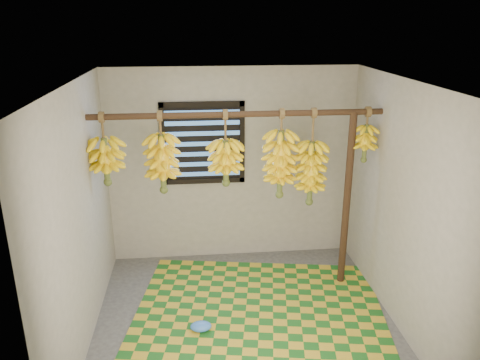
{
  "coord_description": "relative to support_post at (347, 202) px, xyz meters",
  "views": [
    {
      "loc": [
        -0.46,
        -3.94,
        2.93
      ],
      "look_at": [
        0.0,
        0.55,
        1.35
      ],
      "focal_mm": 35.0,
      "sensor_mm": 36.0,
      "label": 1
    }
  ],
  "objects": [
    {
      "name": "support_post",
      "position": [
        0.0,
        0.0,
        0.0
      ],
      "size": [
        0.08,
        0.08,
        2.0
      ],
      "primitive_type": "cylinder",
      "color": "#3B2417",
      "rests_on": "floor"
    },
    {
      "name": "banana_bunch_c",
      "position": [
        -1.33,
        0.0,
        0.49
      ],
      "size": [
        0.34,
        0.34,
        0.8
      ],
      "color": "brown",
      "rests_on": "hanging_pole"
    },
    {
      "name": "floor",
      "position": [
        -1.2,
        -0.7,
        -1.0
      ],
      "size": [
        3.0,
        3.0,
        0.01
      ],
      "primitive_type": "cube",
      "color": "#444444",
      "rests_on": "ground"
    },
    {
      "name": "ceiling",
      "position": [
        -1.2,
        -0.7,
        1.4
      ],
      "size": [
        3.0,
        3.0,
        0.01
      ],
      "primitive_type": "cube",
      "color": "silver",
      "rests_on": "wall_back"
    },
    {
      "name": "banana_bunch_e",
      "position": [
        -0.42,
        0.0,
        0.35
      ],
      "size": [
        0.33,
        0.33,
        1.05
      ],
      "color": "brown",
      "rests_on": "hanging_pole"
    },
    {
      "name": "banana_bunch_d",
      "position": [
        -0.76,
        0.0,
        0.46
      ],
      "size": [
        0.36,
        0.36,
        0.95
      ],
      "color": "brown",
      "rests_on": "hanging_pole"
    },
    {
      "name": "hanging_pole",
      "position": [
        -1.2,
        0.0,
        1.0
      ],
      "size": [
        3.0,
        0.06,
        0.06
      ],
      "primitive_type": "cylinder",
      "rotation": [
        0.0,
        1.57,
        0.0
      ],
      "color": "#3B2417",
      "rests_on": "wall_left"
    },
    {
      "name": "woven_mat",
      "position": [
        -1.03,
        -0.52,
        -0.99
      ],
      "size": [
        2.88,
        2.45,
        0.01
      ],
      "primitive_type": "cube",
      "rotation": [
        0.0,
        0.0,
        -0.17
      ],
      "color": "#1C5F1D",
      "rests_on": "floor"
    },
    {
      "name": "plastic_bag",
      "position": [
        -1.65,
        -0.76,
        -0.95
      ],
      "size": [
        0.21,
        0.15,
        0.09
      ],
      "primitive_type": "ellipsoid",
      "rotation": [
        0.0,
        0.0,
        -0.0
      ],
      "color": "#3C7BE2",
      "rests_on": "woven_mat"
    },
    {
      "name": "banana_bunch_b",
      "position": [
        -1.99,
        0.0,
        0.51
      ],
      "size": [
        0.34,
        0.34,
        0.85
      ],
      "color": "brown",
      "rests_on": "hanging_pole"
    },
    {
      "name": "wall_back",
      "position": [
        -1.2,
        0.8,
        0.2
      ],
      "size": [
        3.0,
        0.01,
        2.4
      ],
      "primitive_type": "cube",
      "color": "gray",
      "rests_on": "floor"
    },
    {
      "name": "banana_bunch_a",
      "position": [
        -2.55,
        0.0,
        0.55
      ],
      "size": [
        0.37,
        0.37,
        0.75
      ],
      "color": "brown",
      "rests_on": "hanging_pole"
    },
    {
      "name": "window",
      "position": [
        -1.55,
        0.78,
        0.5
      ],
      "size": [
        1.0,
        0.04,
        1.0
      ],
      "color": "black",
      "rests_on": "wall_back"
    },
    {
      "name": "wall_right",
      "position": [
        0.3,
        -0.7,
        0.2
      ],
      "size": [
        0.01,
        3.0,
        2.4
      ],
      "primitive_type": "cube",
      "color": "gray",
      "rests_on": "floor"
    },
    {
      "name": "banana_bunch_f",
      "position": [
        0.15,
        0.0,
        0.66
      ],
      "size": [
        0.25,
        0.25,
        0.59
      ],
      "color": "brown",
      "rests_on": "hanging_pole"
    },
    {
      "name": "wall_left",
      "position": [
        -2.71,
        -0.7,
        0.2
      ],
      "size": [
        0.01,
        3.0,
        2.4
      ],
      "primitive_type": "cube",
      "color": "gray",
      "rests_on": "floor"
    }
  ]
}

